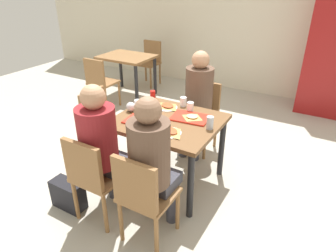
% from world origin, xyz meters
% --- Properties ---
extents(ground_plane, '(10.00, 10.00, 0.02)m').
position_xyz_m(ground_plane, '(0.00, 0.00, -0.01)').
color(ground_plane, '#B2AD9E').
extents(back_wall, '(10.00, 0.10, 2.80)m').
position_xyz_m(back_wall, '(0.00, 3.20, 1.40)').
color(back_wall, beige).
rests_on(back_wall, ground_plane).
extents(main_table, '(1.01, 0.87, 0.72)m').
position_xyz_m(main_table, '(0.00, 0.00, 0.62)').
color(main_table, brown).
rests_on(main_table, ground_plane).
extents(chair_near_left, '(0.40, 0.40, 0.84)m').
position_xyz_m(chair_near_left, '(-0.25, -0.82, 0.49)').
color(chair_near_left, olive).
rests_on(chair_near_left, ground_plane).
extents(chair_near_right, '(0.40, 0.40, 0.84)m').
position_xyz_m(chair_near_right, '(0.25, -0.82, 0.49)').
color(chair_near_right, olive).
rests_on(chair_near_right, ground_plane).
extents(chair_far_side, '(0.40, 0.40, 0.84)m').
position_xyz_m(chair_far_side, '(0.00, 0.82, 0.49)').
color(chair_far_side, olive).
rests_on(chair_far_side, ground_plane).
extents(chair_left_end, '(0.40, 0.40, 0.84)m').
position_xyz_m(chair_left_end, '(-0.89, 0.00, 0.49)').
color(chair_left_end, olive).
rests_on(chair_left_end, ground_plane).
extents(person_in_red, '(0.32, 0.42, 1.25)m').
position_xyz_m(person_in_red, '(-0.25, -0.68, 0.74)').
color(person_in_red, '#383842').
rests_on(person_in_red, ground_plane).
extents(person_in_brown_jacket, '(0.32, 0.42, 1.25)m').
position_xyz_m(person_in_brown_jacket, '(0.25, -0.68, 0.74)').
color(person_in_brown_jacket, '#383842').
rests_on(person_in_brown_jacket, ground_plane).
extents(person_far_side, '(0.32, 0.42, 1.25)m').
position_xyz_m(person_far_side, '(-0.00, 0.68, 0.74)').
color(person_far_side, '#383842').
rests_on(person_far_side, ground_plane).
extents(tray_red_near, '(0.38, 0.29, 0.02)m').
position_xyz_m(tray_red_near, '(-0.18, -0.15, 0.73)').
color(tray_red_near, red).
rests_on(tray_red_near, main_table).
extents(tray_red_far, '(0.39, 0.30, 0.02)m').
position_xyz_m(tray_red_far, '(0.18, 0.13, 0.73)').
color(tray_red_far, red).
rests_on(tray_red_far, main_table).
extents(paper_plate_center, '(0.22, 0.22, 0.01)m').
position_xyz_m(paper_plate_center, '(-0.15, 0.24, 0.73)').
color(paper_plate_center, white).
rests_on(paper_plate_center, main_table).
extents(paper_plate_near_edge, '(0.22, 0.22, 0.01)m').
position_xyz_m(paper_plate_near_edge, '(0.15, -0.24, 0.73)').
color(paper_plate_near_edge, white).
rests_on(paper_plate_near_edge, main_table).
extents(pizza_slice_a, '(0.18, 0.22, 0.02)m').
position_xyz_m(pizza_slice_a, '(-0.15, -0.18, 0.75)').
color(pizza_slice_a, '#DBAD60').
rests_on(pizza_slice_a, tray_red_near).
extents(pizza_slice_b, '(0.17, 0.16, 0.02)m').
position_xyz_m(pizza_slice_b, '(0.20, 0.13, 0.75)').
color(pizza_slice_b, tan).
rests_on(pizza_slice_b, tray_red_far).
extents(pizza_slice_c, '(0.26, 0.24, 0.02)m').
position_xyz_m(pizza_slice_c, '(-0.16, 0.26, 0.74)').
color(pizza_slice_c, '#C68C47').
rests_on(pizza_slice_c, paper_plate_center).
extents(pizza_slice_d, '(0.27, 0.25, 0.02)m').
position_xyz_m(pizza_slice_d, '(0.16, -0.22, 0.74)').
color(pizza_slice_d, tan).
rests_on(pizza_slice_d, paper_plate_near_edge).
extents(plastic_cup_a, '(0.07, 0.07, 0.10)m').
position_xyz_m(plastic_cup_a, '(-0.03, 0.37, 0.77)').
color(plastic_cup_a, white).
rests_on(plastic_cup_a, main_table).
extents(plastic_cup_b, '(0.07, 0.07, 0.10)m').
position_xyz_m(plastic_cup_b, '(0.03, -0.37, 0.77)').
color(plastic_cup_b, white).
rests_on(plastic_cup_b, main_table).
extents(plastic_cup_c, '(0.07, 0.07, 0.10)m').
position_xyz_m(plastic_cup_c, '(-0.40, 0.07, 0.77)').
color(plastic_cup_c, white).
rests_on(plastic_cup_c, main_table).
extents(plastic_cup_d, '(0.07, 0.07, 0.10)m').
position_xyz_m(plastic_cup_d, '(0.10, 0.28, 0.77)').
color(plastic_cup_d, white).
rests_on(plastic_cup_d, main_table).
extents(soda_can, '(0.07, 0.07, 0.12)m').
position_xyz_m(soda_can, '(0.43, 0.02, 0.78)').
color(soda_can, '#B7BCC6').
rests_on(soda_can, main_table).
extents(condiment_bottle, '(0.06, 0.06, 0.16)m').
position_xyz_m(condiment_bottle, '(-0.33, 0.24, 0.80)').
color(condiment_bottle, red).
rests_on(condiment_bottle, main_table).
extents(foil_bundle, '(0.10, 0.10, 0.10)m').
position_xyz_m(foil_bundle, '(-0.43, -0.02, 0.77)').
color(foil_bundle, silver).
rests_on(foil_bundle, main_table).
extents(handbag, '(0.32, 0.16, 0.28)m').
position_xyz_m(handbag, '(-0.60, -0.84, 0.14)').
color(handbag, black).
rests_on(handbag, ground_plane).
extents(drink_fridge, '(0.70, 0.60, 1.90)m').
position_xyz_m(drink_fridge, '(1.21, 2.85, 0.95)').
color(drink_fridge, maroon).
rests_on(drink_fridge, ground_plane).
extents(background_table, '(0.90, 0.70, 0.72)m').
position_xyz_m(background_table, '(-1.90, 1.86, 0.60)').
color(background_table, olive).
rests_on(background_table, ground_plane).
extents(background_chair_near, '(0.40, 0.40, 0.84)m').
position_xyz_m(background_chair_near, '(-1.90, 1.12, 0.49)').
color(background_chair_near, olive).
rests_on(background_chair_near, ground_plane).
extents(background_chair_far, '(0.40, 0.40, 0.84)m').
position_xyz_m(background_chair_far, '(-1.90, 2.59, 0.49)').
color(background_chair_far, olive).
rests_on(background_chair_far, ground_plane).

